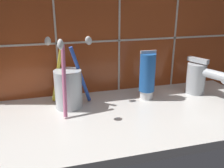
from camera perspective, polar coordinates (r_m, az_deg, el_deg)
sink_counter at (r=60.52cm, az=4.21°, el=-7.43°), size 68.25×32.04×2.00cm
tile_wall_backsplash at (r=69.66cm, az=0.11°, el=14.23°), size 78.25×1.72×43.70cm
toothbrush_cup at (r=61.93cm, az=-9.97°, el=-0.61°), size 12.14×13.52×18.37cm
toothpaste_tube at (r=66.42cm, az=8.06°, el=1.96°), size 4.31×4.11×13.18cm
sink_faucet at (r=73.52cm, az=19.31°, el=1.47°), size 7.28×12.11×10.18cm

